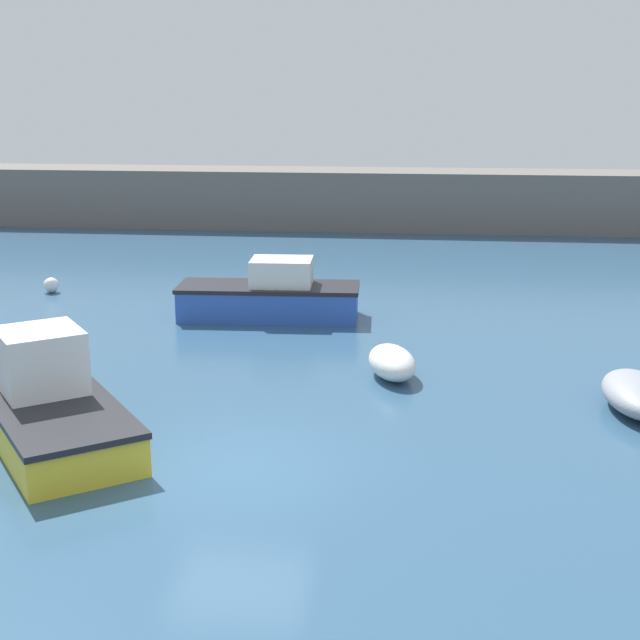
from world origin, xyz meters
The scene contains 7 objects.
ground_plane centered at (0.00, 0.00, -0.10)m, with size 120.00×120.00×0.20m, color #2D5170.
harbor_breakwater centered at (0.00, 28.15, 1.38)m, with size 66.20×3.35×2.76m, color #66605B.
motorboat_grey_hull centered at (-1.11, 10.60, 0.66)m, with size 5.40×2.05×1.78m.
motorboat_with_cabin centered at (-3.96, 1.03, 0.67)m, with size 5.05×5.75×2.10m.
open_tender_yellow centered at (7.86, 3.78, 0.36)m, with size 1.47×2.78×0.71m.
dinghy_near_pier centered at (2.61, 5.41, 0.37)m, with size 1.54×2.16×0.74m.
mooring_buoy_white centered at (-8.92, 13.07, 0.25)m, with size 0.51×0.51×0.51m, color white.
Camera 1 is at (3.09, -14.65, 6.70)m, focal length 50.00 mm.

